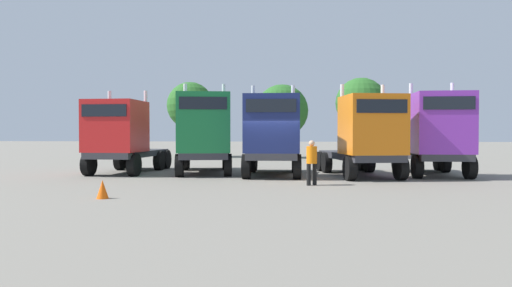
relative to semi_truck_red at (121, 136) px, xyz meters
name	(u,v)px	position (x,y,z in m)	size (l,w,h in m)	color
ground	(272,179)	(7.49, -1.75, -1.86)	(200.00, 200.00, 0.00)	slate
semi_truck_red	(121,136)	(0.00, 0.00, 0.00)	(2.62, 5.91, 4.13)	#333338
semi_truck_green	(204,133)	(4.10, 0.14, 0.13)	(3.66, 6.54, 4.44)	#333338
semi_truck_navy	(272,134)	(7.43, -0.62, 0.08)	(2.76, 5.82, 4.26)	#333338
semi_truck_orange	(366,136)	(11.62, -0.75, -0.02)	(3.69, 6.60, 4.19)	#333338
semi_truck_purple	(437,133)	(14.90, 0.22, 0.12)	(2.56, 5.80, 4.37)	#333338
visitor_in_hivis	(312,159)	(9.16, -3.95, -0.88)	(0.56, 0.56, 1.71)	black
traffic_cone_near	(103,189)	(2.83, -8.19, -1.58)	(0.36, 0.36, 0.56)	#F2590C
oak_far_left	(190,106)	(-0.76, 16.49, 2.52)	(3.96, 3.96, 6.38)	#4C3823
oak_far_centre	(282,111)	(7.07, 15.93, 2.00)	(4.31, 4.31, 6.03)	#4C3823
oak_far_right	(361,103)	(13.49, 16.42, 2.62)	(4.11, 4.11, 6.55)	#4C3823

